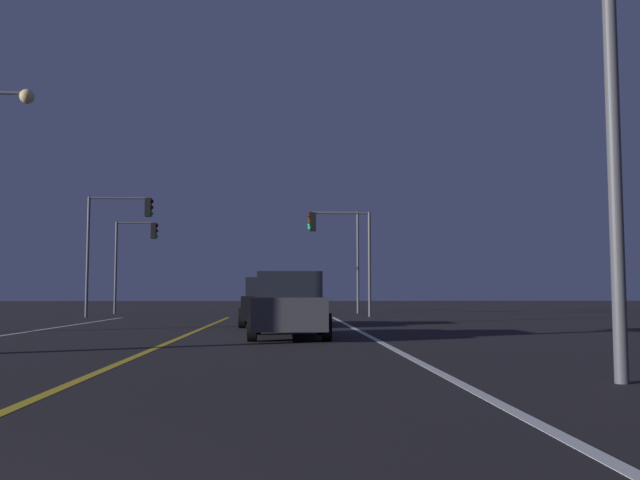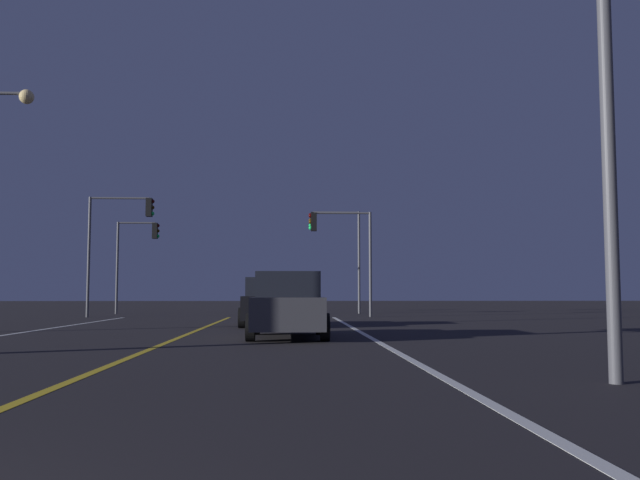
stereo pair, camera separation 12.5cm
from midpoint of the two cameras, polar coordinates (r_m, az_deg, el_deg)
The scene contains 8 objects.
lane_edge_right at distance 14.71m, azimuth 5.77°, elevation -8.94°, with size 0.16×36.93×0.01m, color silver.
lane_center_divider at distance 14.82m, azimuth -13.94°, elevation -8.80°, with size 0.16×36.93×0.01m, color gold.
car_lead_same_lane at distance 17.91m, azimuth -2.77°, elevation -5.53°, with size 2.02×4.30×1.70m.
car_ahead_far at distance 24.33m, azimuth -4.33°, elevation -5.24°, with size 2.02×4.30×1.70m.
traffic_light_near_right at distance 33.67m, azimuth 1.52°, elevation 0.13°, with size 3.12×0.36×5.16m.
traffic_light_near_left at distance 34.61m, azimuth -16.56°, elevation 0.96°, with size 3.18×0.36×5.84m.
traffic_light_far_right at distance 39.19m, azimuth 1.14°, elevation 0.16°, with size 2.96×0.36×5.85m.
traffic_light_far_left at distance 39.99m, azimuth -15.17°, elevation -0.47°, with size 2.41×0.36×5.19m.
Camera 1 is at (2.76, -2.04, 1.16)m, focal length 38.36 mm.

